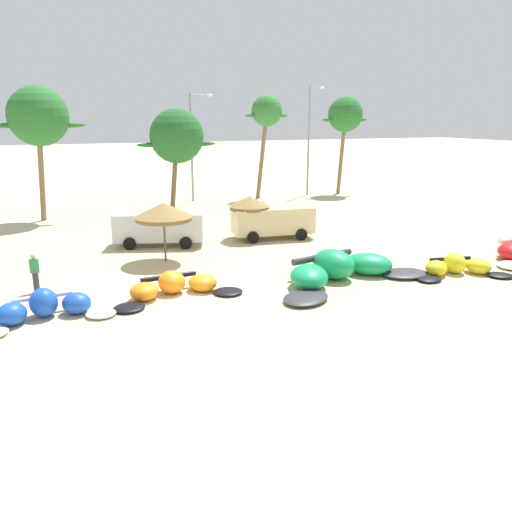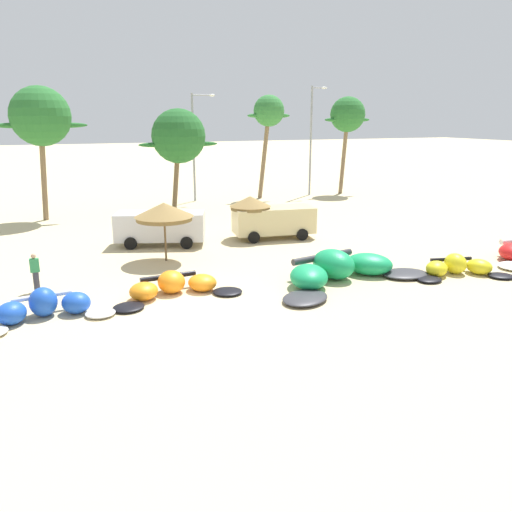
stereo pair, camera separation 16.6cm
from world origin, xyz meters
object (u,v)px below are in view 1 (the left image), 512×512
Objects in this scene: kite_right_of_center at (457,267)px; parked_van at (271,220)px; kite_center at (340,269)px; kite_left at (45,308)px; lamppost_east_center at (310,136)px; person_near_kites at (35,273)px; palm_center_left at (177,137)px; kite_left_of_center at (174,287)px; beach_umbrella_near_palms at (249,203)px; lamppost_west_center at (193,141)px; palm_left_of_gap at (38,117)px; palm_center_right at (267,113)px; parked_car_second at (157,226)px; palm_right_of_gap at (345,116)px.

kite_right_of_center is 11.03m from parked_van.
kite_right_of_center is 0.95× the size of parked_van.
kite_left is at bearing 178.84° from kite_center.
lamppost_east_center is at bearing 44.92° from kite_left.
person_near_kites is (-12.84, -5.11, -0.27)m from parked_van.
palm_center_left reaches higher than kite_right_of_center.
kite_left_of_center is at bearing -135.40° from parked_van.
kite_center is 3.20× the size of beach_umbrella_near_palms.
beach_umbrella_near_palms is 0.29× the size of lamppost_west_center.
lamppost_east_center is at bearing 15.20° from palm_center_left.
kite_center is at bearing -59.57° from palm_left_of_gap.
kite_left is at bearing -171.82° from kite_left_of_center.
palm_center_right reaches higher than person_near_kites.
lamppost_east_center is (22.94, 22.88, 4.92)m from kite_left.
parked_van is 6.61m from parked_car_second.
kite_center is (12.00, -0.24, 0.09)m from kite_left.
person_near_kites is at bearing 164.35° from kite_center.
palm_right_of_gap is (9.00, 24.18, 6.73)m from kite_right_of_center.
palm_center_right reaches higher than beach_umbrella_near_palms.
palm_right_of_gap is 14.34m from lamppost_west_center.
kite_left is 3.24m from person_near_kites.
kite_right_of_center is at bearing -51.02° from palm_left_of_gap.
lamppost_west_center is (0.99, 14.88, 2.85)m from beach_umbrella_near_palms.
palm_center_left is at bearing -120.53° from lamppost_west_center.
kite_left_of_center is 0.62× the size of lamppost_west_center.
kite_center is at bearing -106.09° from palm_center_right.
palm_center_right reaches higher than kite_left_of_center.
beach_umbrella_near_palms is (11.26, 8.56, 1.75)m from kite_left.
palm_left_of_gap reaches higher than person_near_kites.
kite_right_of_center reaches higher than kite_left_of_center.
beach_umbrella_near_palms reaches higher than parked_car_second.
palm_center_right reaches higher than parked_van.
lamppost_east_center is at bearing 40.26° from person_near_kites.
parked_van reaches higher than kite_center.
kite_left is 0.50× the size of lamppost_east_center.
palm_right_of_gap is at bearing 7.20° from palm_left_of_gap.
kite_center is at bearing -85.25° from beach_umbrella_near_palms.
person_near_kites is at bearing -158.29° from parked_van.
palm_center_left is 0.79× the size of lamppost_east_center.
kite_right_of_center is (17.41, -1.57, -0.05)m from kite_left.
lamppost_east_center is (11.68, 14.32, 3.18)m from beach_umbrella_near_palms.
parked_van is at bearing -76.06° from palm_center_left.
beach_umbrella_near_palms reaches higher than kite_left.
kite_left_of_center is (4.82, 0.69, -0.05)m from kite_left.
kite_right_of_center is 2.88× the size of person_near_kites.
palm_center_left is at bearing 103.94° from parked_van.
person_near_kites is at bearing -133.94° from palm_center_right.
beach_umbrella_near_palms is 15.97m from palm_left_of_gap.
palm_center_left is 9.68m from palm_center_right.
lamppost_west_center reaches higher than palm_center_right.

